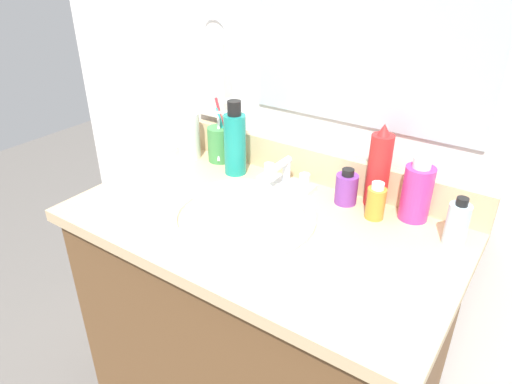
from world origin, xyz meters
TOP-DOWN VIEW (x-y plane):
  - vanity_cabinet at (0.00, 0.00)m, footprint 0.88×0.48m
  - countertop at (0.00, 0.00)m, footprint 0.91×0.53m
  - backsplash at (0.00, 0.25)m, footprint 0.91×0.02m
  - back_wall at (0.00, 0.31)m, footprint 2.01×0.04m
  - mirror_panel at (0.10, 0.29)m, footprint 0.60×0.01m
  - towel_ring at (-0.36, 0.29)m, footprint 0.10×0.01m
  - hand_towel at (-0.36, 0.27)m, footprint 0.11×0.04m
  - sink_basin at (-0.04, -0.02)m, footprint 0.35×0.35m
  - faucet at (-0.04, 0.18)m, footprint 0.16×0.10m
  - bottle_soap_pink at (0.29, 0.21)m, footprint 0.07×0.07m
  - bottle_gel_clear at (0.40, 0.15)m, footprint 0.05×0.05m
  - bottle_cream_purple at (0.13, 0.19)m, footprint 0.05×0.05m
  - bottle_spray_red at (0.19, 0.22)m, footprint 0.05×0.05m
  - bottle_mouthwash_teal at (-0.20, 0.17)m, footprint 0.06×0.06m
  - bottle_lotion_white at (-0.38, 0.18)m, footprint 0.06×0.06m
  - bottle_oil_amber at (0.21, 0.16)m, footprint 0.04×0.04m
  - cup_green at (-0.29, 0.21)m, footprint 0.07×0.08m

SIDE VIEW (x-z plane):
  - vanity_cabinet at x=0.00m, z-range 0.00..0.83m
  - back_wall at x=0.00m, z-range 0.00..1.30m
  - sink_basin at x=-0.04m, z-range 0.78..0.89m
  - countertop at x=0.00m, z-range 0.83..0.86m
  - faucet at x=-0.04m, z-range 0.85..0.93m
  - bottle_cream_purple at x=0.13m, z-range 0.86..0.95m
  - bottle_oil_amber at x=0.21m, z-range 0.86..0.95m
  - backsplash at x=0.00m, z-range 0.86..0.95m
  - bottle_gel_clear at x=0.40m, z-range 0.86..0.97m
  - cup_green at x=-0.29m, z-range 0.82..1.01m
  - bottle_soap_pink at x=0.29m, z-range 0.86..1.01m
  - bottle_lotion_white at x=-0.38m, z-range 0.85..1.01m
  - bottle_mouthwash_teal at x=-0.20m, z-range 0.85..1.06m
  - bottle_spray_red at x=0.19m, z-range 0.85..1.06m
  - hand_towel at x=-0.36m, z-range 0.97..1.19m
  - towel_ring at x=-0.36m, z-range 1.15..1.25m
  - mirror_panel at x=0.10m, z-range 1.03..1.59m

